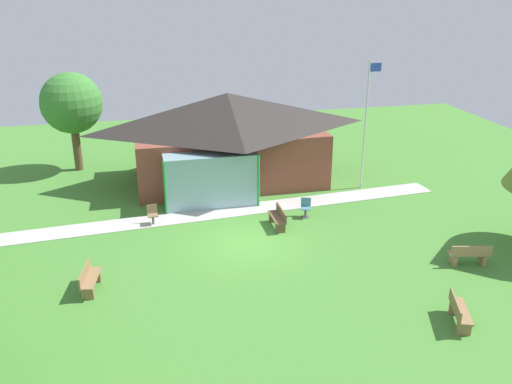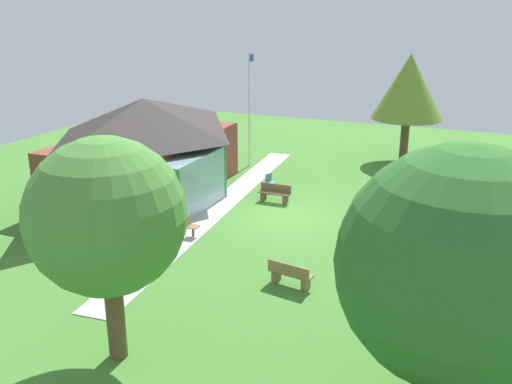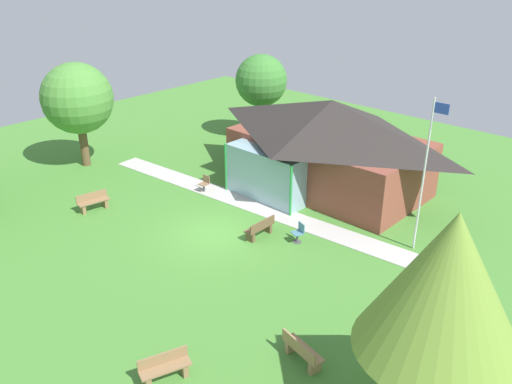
{
  "view_description": "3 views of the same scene",
  "coord_description": "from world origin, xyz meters",
  "px_view_note": "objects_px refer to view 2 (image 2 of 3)",
  "views": [
    {
      "loc": [
        -4.01,
        -19.26,
        9.95
      ],
      "look_at": [
        0.79,
        1.81,
        1.44
      ],
      "focal_mm": 38.09,
      "sensor_mm": 36.0,
      "label": 1
    },
    {
      "loc": [
        -21.43,
        -7.68,
        8.65
      ],
      "look_at": [
        -0.75,
        1.11,
        1.21
      ],
      "focal_mm": 39.06,
      "sensor_mm": 36.0,
      "label": 2
    },
    {
      "loc": [
        15.12,
        -13.63,
        11.44
      ],
      "look_at": [
        0.16,
        2.47,
        1.23
      ],
      "focal_mm": 37.21,
      "sensor_mm": 36.0,
      "label": 3
    }
  ],
  "objects_px": {
    "bench_rear_near_path": "(275,194)",
    "patio_chair_west": "(191,227)",
    "bench_front_right": "(461,192)",
    "tree_west_hedge": "(107,217)",
    "bench_lawn_far_right": "(400,171)",
    "patio_chair_lawn_spare": "(271,183)",
    "pavilion": "(147,145)",
    "tree_lawn_corner": "(460,267)",
    "flagpole": "(249,105)",
    "bench_mid_left": "(290,275)",
    "tree_far_east": "(409,87)"
  },
  "relations": [
    {
      "from": "bench_front_right",
      "to": "tree_lawn_corner",
      "type": "relative_size",
      "value": 0.25
    },
    {
      "from": "pavilion",
      "to": "patio_chair_west",
      "type": "xyz_separation_m",
      "value": [
        -4.14,
        -4.67,
        -1.99
      ]
    },
    {
      "from": "bench_rear_near_path",
      "to": "bench_front_right",
      "type": "distance_m",
      "value": 8.78
    },
    {
      "from": "bench_mid_left",
      "to": "patio_chair_lawn_spare",
      "type": "xyz_separation_m",
      "value": [
        9.07,
        4.27,
        0.01
      ]
    },
    {
      "from": "tree_west_hedge",
      "to": "bench_rear_near_path",
      "type": "bearing_deg",
      "value": 2.87
    },
    {
      "from": "pavilion",
      "to": "bench_rear_near_path",
      "type": "height_order",
      "value": "pavilion"
    },
    {
      "from": "bench_front_right",
      "to": "bench_rear_near_path",
      "type": "bearing_deg",
      "value": -135.67
    },
    {
      "from": "bench_rear_near_path",
      "to": "bench_lawn_far_right",
      "type": "bearing_deg",
      "value": -128.21
    },
    {
      "from": "pavilion",
      "to": "bench_front_right",
      "type": "bearing_deg",
      "value": -71.69
    },
    {
      "from": "bench_mid_left",
      "to": "patio_chair_lawn_spare",
      "type": "bearing_deg",
      "value": 124.63
    },
    {
      "from": "bench_rear_near_path",
      "to": "bench_mid_left",
      "type": "height_order",
      "value": "same"
    },
    {
      "from": "bench_rear_near_path",
      "to": "patio_chair_west",
      "type": "xyz_separation_m",
      "value": [
        -5.22,
        1.51,
        0.01
      ]
    },
    {
      "from": "patio_chair_lawn_spare",
      "to": "tree_lawn_corner",
      "type": "height_order",
      "value": "tree_lawn_corner"
    },
    {
      "from": "tree_lawn_corner",
      "to": "bench_front_right",
      "type": "bearing_deg",
      "value": 2.35
    },
    {
      "from": "flagpole",
      "to": "tree_lawn_corner",
      "type": "xyz_separation_m",
      "value": [
        -17.22,
        -12.28,
        0.07
      ]
    },
    {
      "from": "bench_mid_left",
      "to": "tree_lawn_corner",
      "type": "relative_size",
      "value": 0.25
    },
    {
      "from": "patio_chair_lawn_spare",
      "to": "patio_chair_west",
      "type": "bearing_deg",
      "value": 13.47
    },
    {
      "from": "bench_mid_left",
      "to": "bench_front_right",
      "type": "relative_size",
      "value": 0.99
    },
    {
      "from": "flagpole",
      "to": "bench_mid_left",
      "type": "distance_m",
      "value": 15.1
    },
    {
      "from": "pavilion",
      "to": "flagpole",
      "type": "height_order",
      "value": "flagpole"
    },
    {
      "from": "bench_mid_left",
      "to": "flagpole",
      "type": "bearing_deg",
      "value": 128.17
    },
    {
      "from": "flagpole",
      "to": "bench_rear_near_path",
      "type": "height_order",
      "value": "flagpole"
    },
    {
      "from": "bench_mid_left",
      "to": "tree_far_east",
      "type": "height_order",
      "value": "tree_far_east"
    },
    {
      "from": "pavilion",
      "to": "bench_rear_near_path",
      "type": "relative_size",
      "value": 6.97
    },
    {
      "from": "patio_chair_west",
      "to": "tree_far_east",
      "type": "bearing_deg",
      "value": 154.97
    },
    {
      "from": "patio_chair_west",
      "to": "bench_front_right",
      "type": "bearing_deg",
      "value": 129.17
    },
    {
      "from": "pavilion",
      "to": "bench_mid_left",
      "type": "height_order",
      "value": "pavilion"
    },
    {
      "from": "bench_front_right",
      "to": "tree_west_hedge",
      "type": "bearing_deg",
      "value": -93.88
    },
    {
      "from": "bench_front_right",
      "to": "bench_mid_left",
      "type": "bearing_deg",
      "value": -91.99
    },
    {
      "from": "bench_rear_near_path",
      "to": "tree_lawn_corner",
      "type": "xyz_separation_m",
      "value": [
        -11.85,
        -8.64,
        3.18
      ]
    },
    {
      "from": "bench_lawn_far_right",
      "to": "bench_mid_left",
      "type": "xyz_separation_m",
      "value": [
        -13.66,
        1.29,
        0.0
      ]
    },
    {
      "from": "flagpole",
      "to": "bench_lawn_far_right",
      "type": "xyz_separation_m",
      "value": [
        0.7,
        -8.41,
        -3.1
      ]
    },
    {
      "from": "patio_chair_west",
      "to": "tree_far_east",
      "type": "height_order",
      "value": "tree_far_east"
    },
    {
      "from": "bench_rear_near_path",
      "to": "tree_west_hedge",
      "type": "height_order",
      "value": "tree_west_hedge"
    },
    {
      "from": "patio_chair_lawn_spare",
      "to": "pavilion",
      "type": "bearing_deg",
      "value": -44.95
    },
    {
      "from": "bench_lawn_far_right",
      "to": "tree_lawn_corner",
      "type": "xyz_separation_m",
      "value": [
        -17.92,
        -3.87,
        3.18
      ]
    },
    {
      "from": "tree_lawn_corner",
      "to": "pavilion",
      "type": "bearing_deg",
      "value": 53.98
    },
    {
      "from": "bench_front_right",
      "to": "patio_chair_lawn_spare",
      "type": "relative_size",
      "value": 1.81
    },
    {
      "from": "bench_lawn_far_right",
      "to": "patio_chair_lawn_spare",
      "type": "distance_m",
      "value": 7.21
    },
    {
      "from": "bench_lawn_far_right",
      "to": "tree_lawn_corner",
      "type": "bearing_deg",
      "value": -155.75
    },
    {
      "from": "flagpole",
      "to": "tree_lawn_corner",
      "type": "distance_m",
      "value": 21.15
    },
    {
      "from": "bench_front_right",
      "to": "patio_chair_lawn_spare",
      "type": "height_order",
      "value": "patio_chair_lawn_spare"
    },
    {
      "from": "patio_chair_lawn_spare",
      "to": "bench_rear_near_path",
      "type": "bearing_deg",
      "value": 47.8
    },
    {
      "from": "tree_west_hedge",
      "to": "flagpole",
      "type": "bearing_deg",
      "value": 13.17
    },
    {
      "from": "pavilion",
      "to": "tree_far_east",
      "type": "xyz_separation_m",
      "value": [
        10.89,
        -10.54,
        1.97
      ]
    },
    {
      "from": "bench_rear_near_path",
      "to": "patio_chair_west",
      "type": "relative_size",
      "value": 1.74
    },
    {
      "from": "bench_front_right",
      "to": "patio_chair_west",
      "type": "relative_size",
      "value": 1.81
    },
    {
      "from": "flagpole",
      "to": "bench_lawn_far_right",
      "type": "relative_size",
      "value": 4.11
    },
    {
      "from": "bench_mid_left",
      "to": "patio_chair_lawn_spare",
      "type": "distance_m",
      "value": 10.03
    },
    {
      "from": "bench_lawn_far_right",
      "to": "bench_front_right",
      "type": "height_order",
      "value": "same"
    }
  ]
}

